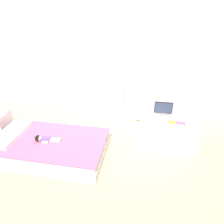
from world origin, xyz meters
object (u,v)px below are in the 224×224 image
Objects in this scene: rocking_horse_toy at (139,119)px; book_purple at (181,123)px; wardrobe at (104,76)px; tv_monitor at (163,108)px; bed at (51,147)px; book_orange at (172,122)px; doll at (43,139)px; tv_stand at (165,131)px.

rocking_horse_toy reaches higher than book_purple.
tv_monitor is (1.15, -0.83, -0.20)m from wardrobe.
bed is 1.93m from book_orange.
rocking_horse_toy is 0.52m from book_orange.
doll reaches higher than bed.
doll is at bearing -157.39° from tv_monitor.
rocking_horse_toy is at bearing 19.65° from doll.
book_purple is (0.28, -0.18, -0.14)m from tv_monitor.
book_orange is (1.91, 0.56, 0.18)m from doll.
wardrobe reaches higher than tv_monitor.
tv_monitor reaches higher than book_orange.
book_orange is (0.51, 0.06, -0.04)m from rocking_horse_toy.
tv_stand is 9.99× the size of rocking_horse_toy.
wardrobe is at bearing 126.18° from rocking_horse_toy.
rocking_horse_toy reaches higher than tv_stand.
doll is (-0.09, -0.04, 0.17)m from bed.
tv_stand is 0.27m from book_orange.
book_purple reaches higher than tv_stand.
book_orange is at bearing 6.22° from rocking_horse_toy.
wardrobe is 1.78m from book_purple.
bed is at bearing -160.70° from rocking_horse_toy.
tv_stand is at bearing 19.48° from bed.
rocking_horse_toy is (-0.37, -0.24, -0.10)m from tv_monitor.
tv_monitor is 2.17× the size of book_purple.
book_orange reaches higher than doll.
book_purple is at bearing 15.18° from doll.
wardrobe is 1.43m from tv_monitor.
book_orange is at bearing 180.00° from book_purple.
rocking_horse_toy is at bearing -159.96° from tv_stand.
rocking_horse_toy is (-0.44, -0.16, 0.28)m from tv_stand.
rocking_horse_toy is at bearing -53.82° from wardrobe.
doll is 1.50m from rocking_horse_toy.
bed is at bearing -109.20° from wardrobe.
wardrobe reaches higher than rocking_horse_toy.
wardrobe is at bearing 70.80° from bed.
rocking_horse_toy is at bearing -173.78° from book_orange.
tv_monitor is at bearing 146.83° from book_purple.
tv_monitor reaches higher than tv_stand.
tv_stand is at bearing 153.99° from book_purple.
wardrobe is at bearing 68.50° from doll.
wardrobe reaches higher than bed.
tv_stand is at bearing 19.75° from doll.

